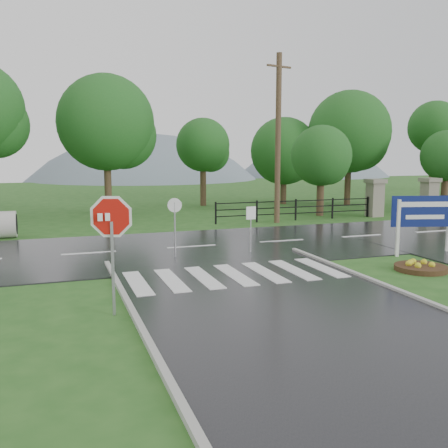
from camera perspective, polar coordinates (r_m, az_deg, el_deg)
name	(u,v)px	position (r m, az deg, el deg)	size (l,w,h in m)	color
ground	(316,331)	(11.10, 10.50, -11.88)	(120.00, 120.00, 0.00)	#26561C
main_road	(192,248)	(20.09, -3.73, -2.71)	(90.00, 8.00, 0.04)	black
crosswalk	(235,275)	(15.43, 1.26, -5.80)	(6.50, 2.80, 0.02)	silver
pillar_west	(375,197)	(31.08, 16.86, 2.99)	(1.00, 1.00, 2.24)	gray
pillar_east	(429,195)	(33.58, 22.41, 3.08)	(1.00, 1.00, 2.24)	gray
fence_west	(296,208)	(28.36, 8.20, 1.87)	(9.58, 0.08, 1.20)	black
hills	(117,283)	(77.00, -12.13, -6.58)	(102.00, 48.00, 48.00)	slate
treeline	(150,210)	(33.82, -8.43, 1.63)	(83.20, 5.20, 10.00)	#184D19
stop_sign	(112,228)	(11.71, -12.73, -0.47)	(1.26, 0.46, 3.00)	#939399
estate_billboard	(425,214)	(19.94, 21.94, 1.04)	(2.45, 0.73, 2.21)	silver
flower_bed	(421,267)	(17.38, 21.58, -4.57)	(1.66, 1.66, 0.33)	#332111
reg_sign_small	(251,219)	(18.74, 3.09, 0.52)	(0.40, 0.07, 1.78)	#939399
reg_sign_round	(175,220)	(17.87, -5.65, 0.42)	(0.49, 0.17, 2.19)	#939399
utility_pole_east	(278,138)	(27.14, 6.20, 9.73)	(1.57, 0.50, 8.96)	#473523
entrance_tree_left	(321,156)	(30.68, 11.06, 7.65)	(3.63, 3.63, 5.43)	#3D2B1C
entrance_tree_right	(446,156)	(36.31, 24.08, 7.09)	(3.34, 3.34, 5.27)	#3D2B1C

